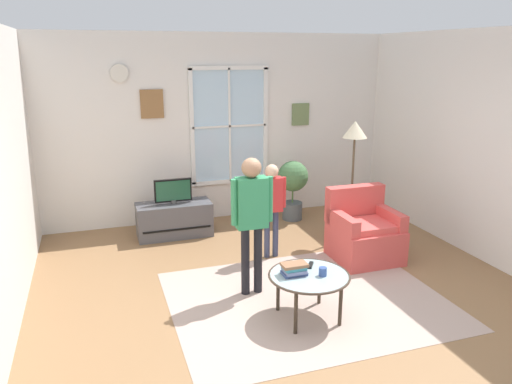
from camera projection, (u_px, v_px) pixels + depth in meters
ground_plane at (302, 313)px, 4.90m from camera, size 5.83×6.88×0.02m
back_wall at (220, 128)px, 7.45m from camera, size 5.23×0.17×2.76m
area_rug at (307, 300)px, 5.15m from camera, size 2.78×2.23×0.01m
tv_stand at (174, 220)px, 6.89m from camera, size 1.02×0.45×0.47m
television at (173, 191)px, 6.78m from camera, size 0.51×0.08×0.34m
armchair at (364, 233)px, 6.11m from camera, size 0.76×0.74×0.87m
coffee_table at (309, 277)px, 4.69m from camera, size 0.78×0.78×0.46m
book_stack at (294, 269)px, 4.67m from camera, size 0.24×0.18×0.11m
cup at (323, 272)px, 4.65m from camera, size 0.08×0.08×0.08m
remote_near_books at (311, 265)px, 4.87m from camera, size 0.11×0.14×0.02m
person_green_shirt at (252, 211)px, 5.05m from camera, size 0.44×0.20×1.47m
person_red_shirt at (272, 200)px, 6.04m from camera, size 0.36×0.16×1.19m
potted_plant_by_window at (293, 183)px, 7.50m from camera, size 0.46×0.46×0.91m
floor_lamp at (354, 141)px, 6.51m from camera, size 0.32×0.32×1.62m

